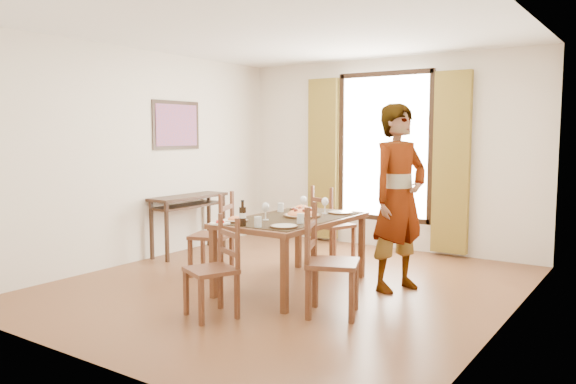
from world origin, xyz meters
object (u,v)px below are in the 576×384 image
Objects in this scene: console_table at (189,204)px; dining_table at (292,223)px; man at (399,198)px; pasta_platter at (302,212)px.

console_table is 0.72× the size of dining_table.
dining_table is at bearing 140.36° from man.
console_table is at bearing 166.09° from pasta_platter.
pasta_platter is (0.07, 0.08, 0.12)m from dining_table.
pasta_platter is (-0.90, -0.47, -0.17)m from man.
man reaches higher than dining_table.
man reaches higher than console_table.
dining_table is (2.12, -0.62, 0.01)m from console_table.
dining_table is 0.86× the size of man.
dining_table is 0.16m from pasta_platter.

